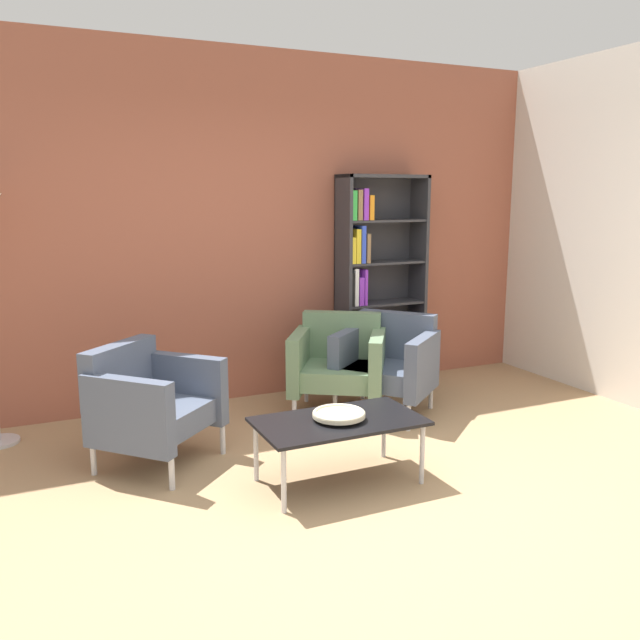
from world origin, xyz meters
name	(u,v)px	position (x,y,z in m)	size (l,w,h in m)	color
ground_plane	(387,516)	(0.00, 0.00, 0.00)	(8.32, 8.32, 0.00)	tan
brick_back_panel	(242,228)	(0.00, 2.46, 1.45)	(6.40, 0.12, 2.90)	#9E5642
bookshelf_tall	(372,284)	(1.14, 2.25, 0.94)	(0.80, 0.30, 1.90)	#333338
coffee_table_low	(339,425)	(-0.05, 0.50, 0.37)	(1.00, 0.56, 0.40)	black
decorative_bowl	(339,414)	(-0.05, 0.50, 0.43)	(0.32, 0.32, 0.05)	beige
armchair_spare_guest	(150,402)	(-1.03, 1.29, 0.41)	(0.95, 0.95, 0.78)	#4C566B
armchair_corner_red	(339,362)	(0.54, 1.70, 0.41)	(0.94, 0.92, 0.78)	slate
armchair_by_bookshelf	(388,362)	(0.90, 1.54, 0.41)	(0.94, 0.95, 0.78)	#4C566B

